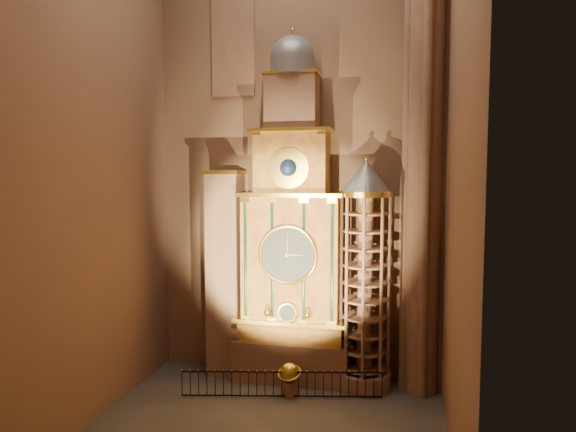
% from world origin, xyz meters
% --- Properties ---
extents(floor, '(14.00, 14.00, 0.00)m').
position_xyz_m(floor, '(0.00, 0.00, 0.00)').
color(floor, '#383330').
rests_on(floor, ground).
extents(wall_back, '(22.00, 0.00, 22.00)m').
position_xyz_m(wall_back, '(0.00, 6.00, 11.00)').
color(wall_back, brown).
rests_on(wall_back, floor).
extents(wall_left, '(0.00, 22.00, 22.00)m').
position_xyz_m(wall_left, '(-7.00, 0.00, 11.00)').
color(wall_left, brown).
rests_on(wall_left, floor).
extents(wall_right, '(0.00, 22.00, 22.00)m').
position_xyz_m(wall_right, '(7.00, 0.00, 11.00)').
color(wall_right, brown).
rests_on(wall_right, floor).
extents(astronomical_clock, '(5.60, 2.41, 16.70)m').
position_xyz_m(astronomical_clock, '(0.00, 4.96, 6.68)').
color(astronomical_clock, '#8C634C').
rests_on(astronomical_clock, floor).
extents(portrait_tower, '(1.80, 1.60, 10.20)m').
position_xyz_m(portrait_tower, '(-3.40, 4.98, 5.15)').
color(portrait_tower, '#8C634C').
rests_on(portrait_tower, floor).
extents(stair_turret, '(2.50, 2.50, 10.80)m').
position_xyz_m(stair_turret, '(3.50, 4.70, 5.27)').
color(stair_turret, '#8C634C').
rests_on(stair_turret, floor).
extents(gothic_pier, '(2.04, 2.04, 22.00)m').
position_xyz_m(gothic_pier, '(6.10, 5.00, 11.00)').
color(gothic_pier, '#8C634C').
rests_on(gothic_pier, floor).
extents(stained_glass_window, '(2.20, 0.14, 5.20)m').
position_xyz_m(stained_glass_window, '(-3.20, 5.92, 16.50)').
color(stained_glass_window, navy).
rests_on(stained_glass_window, wall_back).
extents(celestial_globe, '(1.25, 1.21, 1.54)m').
position_xyz_m(celestial_globe, '(0.29, 2.99, 0.92)').
color(celestial_globe, '#8C634C').
rests_on(celestial_globe, floor).
extents(iron_railing, '(8.80, 1.78, 1.17)m').
position_xyz_m(iron_railing, '(-0.00, 2.72, 0.63)').
color(iron_railing, black).
rests_on(iron_railing, floor).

